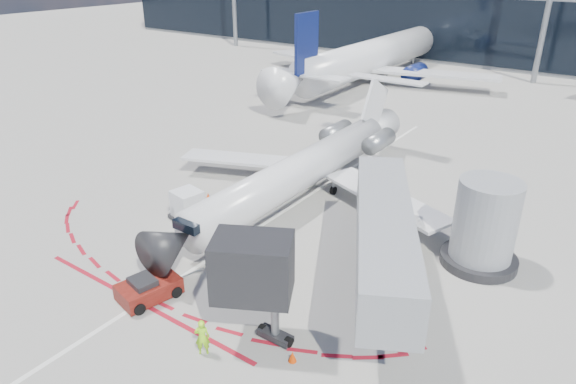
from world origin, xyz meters
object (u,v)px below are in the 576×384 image
Objects in this scene: ramp_worker at (202,337)px; uld_container at (188,206)px; pushback_tug at (149,288)px; regional_jet at (308,166)px.

uld_container is at bearing -81.19° from ramp_worker.
uld_container is (-4.20, 6.80, 0.44)m from pushback_tug.
regional_jet is 14.10m from pushback_tug.
uld_container is (-9.00, 8.08, 0.12)m from ramp_worker.
uld_container is at bearing -119.71° from regional_jet.
regional_jet is 10.92× the size of uld_container.
regional_jet is 15.27× the size of ramp_worker.
uld_container reaches higher than pushback_tug.
pushback_tug is 2.74× the size of ramp_worker.
regional_jet is at bearing 103.04° from pushback_tug.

